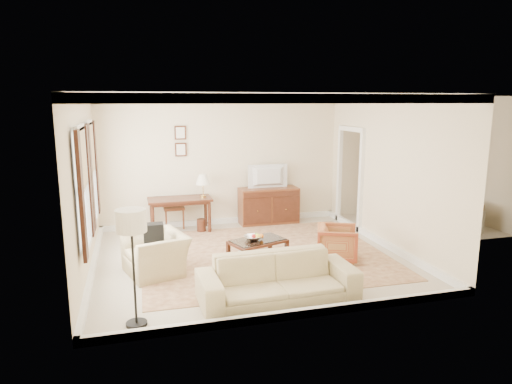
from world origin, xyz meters
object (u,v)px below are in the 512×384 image
tv (269,169)px  sofa (278,271)px  writing_desk (180,203)px  club_armchair (156,247)px  striped_armchair (337,242)px  sideboard (269,206)px  coffee_table (258,245)px

tv → sofa: 4.29m
writing_desk → sofa: sofa is taller
club_armchair → sofa: size_ratio=0.46×
tv → sofa: bearing=74.8°
striped_armchair → sofa: (-1.53, -1.30, 0.09)m
sideboard → sofa: 4.23m
coffee_table → striped_armchair: striped_armchair is taller
sideboard → coffee_table: bearing=-111.0°
writing_desk → sofa: (0.96, -3.93, -0.19)m
writing_desk → tv: bearing=3.5°
club_armchair → sofa: club_armchair is taller
tv → coffee_table: bearing=68.8°
tv → writing_desk: bearing=3.5°
coffee_table → sofa: (-0.15, -1.62, 0.13)m
club_armchair → coffee_table: bearing=76.0°
tv → sofa: tv is taller
tv → club_armchair: 3.79m
striped_armchair → sofa: bearing=153.5°
striped_armchair → club_armchair: 3.15m
coffee_table → club_armchair: bearing=-177.8°
coffee_table → sofa: size_ratio=0.49×
tv → club_armchair: size_ratio=0.86×
tv → striped_armchair: size_ratio=1.26×
writing_desk → sofa: bearing=-76.4°
club_armchair → sideboard: bearing=116.8°
tv → coffee_table: size_ratio=0.81×
writing_desk → club_armchair: size_ratio=1.32×
sideboard → club_armchair: bearing=-137.0°
coffee_table → sideboard: bearing=69.0°
sofa → coffee_table: bearing=83.3°
tv → striped_armchair: 2.95m
writing_desk → tv: 2.16m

